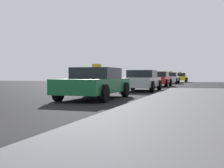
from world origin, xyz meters
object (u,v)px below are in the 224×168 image
car_silver (142,80)px  car_yellow (180,77)px  car_green (95,83)px  car_red (158,79)px  car_white (170,78)px

car_silver → car_yellow: 25.06m
car_green → car_silver: car_green is taller
car_silver → car_yellow: (0.16, 25.06, 0.00)m
car_yellow → car_red: bearing=88.8°
car_yellow → car_green: bearing=88.7°
car_green → car_red: (0.35, 14.24, -0.00)m
car_red → car_yellow: (0.36, 17.35, 0.00)m
car_white → car_silver: bearing=90.8°
car_green → car_white: size_ratio=0.99×
car_red → car_green: bearing=88.6°
car_red → car_yellow: bearing=-91.2°
car_silver → car_red: 7.71m
car_red → car_yellow: 17.35m
car_green → car_silver: (0.55, 6.53, -0.00)m
car_silver → car_red: bearing=-88.5°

